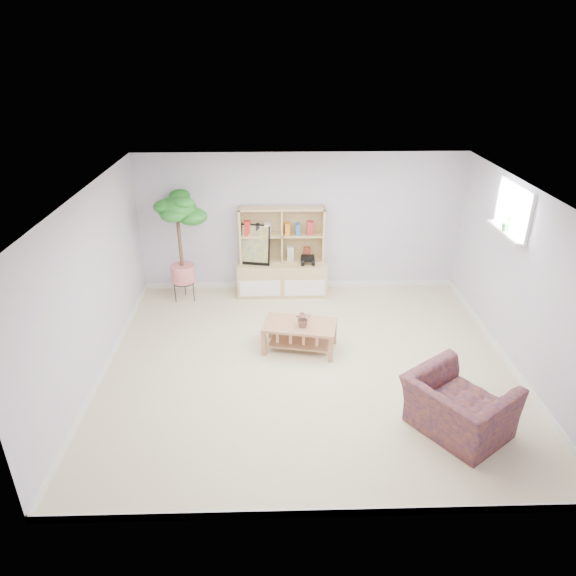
{
  "coord_description": "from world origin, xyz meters",
  "views": [
    {
      "loc": [
        -0.44,
        -5.87,
        4.01
      ],
      "look_at": [
        -0.27,
        0.3,
        1.03
      ],
      "focal_mm": 32.0,
      "sensor_mm": 36.0,
      "label": 1
    }
  ],
  "objects_px": {
    "storage_unit": "(282,253)",
    "floor_tree": "(181,249)",
    "armchair": "(459,403)",
    "coffee_table": "(300,336)"
  },
  "relations": [
    {
      "from": "storage_unit",
      "to": "floor_tree",
      "type": "distance_m",
      "value": 1.69
    },
    {
      "from": "coffee_table",
      "to": "storage_unit",
      "type": "bearing_deg",
      "value": 108.33
    },
    {
      "from": "storage_unit",
      "to": "armchair",
      "type": "bearing_deg",
      "value": -62.2
    },
    {
      "from": "floor_tree",
      "to": "armchair",
      "type": "relative_size",
      "value": 1.8
    },
    {
      "from": "coffee_table",
      "to": "armchair",
      "type": "height_order",
      "value": "armchair"
    },
    {
      "from": "floor_tree",
      "to": "armchair",
      "type": "height_order",
      "value": "floor_tree"
    },
    {
      "from": "storage_unit",
      "to": "coffee_table",
      "type": "bearing_deg",
      "value": -83.17
    },
    {
      "from": "storage_unit",
      "to": "coffee_table",
      "type": "distance_m",
      "value": 1.92
    },
    {
      "from": "floor_tree",
      "to": "armchair",
      "type": "xyz_separation_m",
      "value": [
        3.57,
        -3.39,
        -0.55
      ]
    },
    {
      "from": "armchair",
      "to": "coffee_table",
      "type": "bearing_deg",
      "value": 7.9
    }
  ]
}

